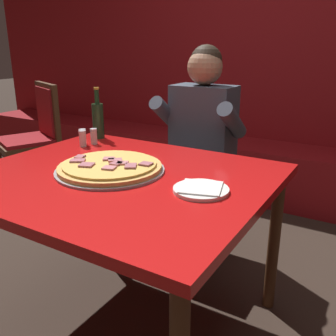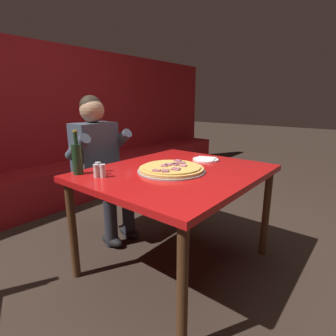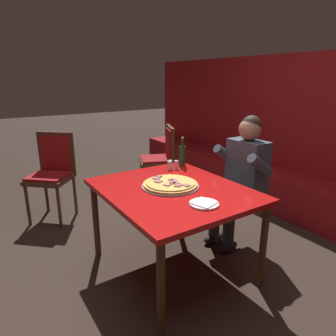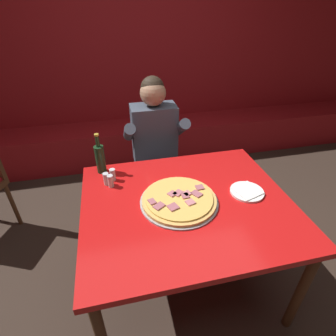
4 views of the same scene
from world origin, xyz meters
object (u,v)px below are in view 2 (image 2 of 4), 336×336
at_px(diner_seated_blue_shirt, 101,161).
at_px(main_dining_table, 177,180).
at_px(beer_bottle, 77,158).
at_px(shaker_black_pepper, 103,171).
at_px(shaker_oregano, 98,169).
at_px(plate_white_paper, 205,159).
at_px(shaker_red_pepper_flakes, 96,172).
at_px(pizza, 171,169).

bearing_deg(diner_seated_blue_shirt, main_dining_table, -87.37).
bearing_deg(beer_bottle, shaker_black_pepper, -74.27).
bearing_deg(shaker_oregano, main_dining_table, -37.61).
bearing_deg(plate_white_paper, shaker_red_pepper_flakes, 161.84).
bearing_deg(diner_seated_blue_shirt, plate_white_paper, -62.09).
height_order(plate_white_paper, shaker_black_pepper, shaker_black_pepper).
bearing_deg(shaker_oregano, beer_bottle, 120.12).
xyz_separation_m(main_dining_table, diner_seated_blue_shirt, (-0.04, 0.81, 0.03)).
xyz_separation_m(shaker_red_pepper_flakes, diner_seated_blue_shirt, (0.43, 0.53, -0.09)).
height_order(main_dining_table, plate_white_paper, plate_white_paper).
height_order(main_dining_table, diner_seated_blue_shirt, diner_seated_blue_shirt).
bearing_deg(main_dining_table, diner_seated_blue_shirt, 92.63).
height_order(main_dining_table, shaker_red_pepper_flakes, shaker_red_pepper_flakes).
height_order(pizza, diner_seated_blue_shirt, diner_seated_blue_shirt).
relative_size(main_dining_table, beer_bottle, 4.28).
relative_size(beer_bottle, shaker_red_pepper_flakes, 3.40).
xyz_separation_m(pizza, plate_white_paper, (0.44, -0.00, -0.01)).
bearing_deg(shaker_red_pepper_flakes, diner_seated_blue_shirt, 50.86).
relative_size(beer_bottle, shaker_oregano, 3.40).
bearing_deg(pizza, shaker_oregano, 139.58).
relative_size(main_dining_table, plate_white_paper, 5.96).
bearing_deg(beer_bottle, plate_white_paper, -26.61).
distance_m(plate_white_paper, shaker_black_pepper, 0.87).
relative_size(pizza, beer_bottle, 1.61).
relative_size(plate_white_paper, shaker_red_pepper_flakes, 2.44).
distance_m(main_dining_table, diner_seated_blue_shirt, 0.81).
xyz_separation_m(shaker_red_pepper_flakes, shaker_oregano, (0.04, 0.04, 0.00)).
bearing_deg(shaker_red_pepper_flakes, main_dining_table, -31.51).
bearing_deg(shaker_oregano, shaker_red_pepper_flakes, -137.92).
xyz_separation_m(plate_white_paper, shaker_black_pepper, (-0.83, 0.25, 0.03)).
relative_size(beer_bottle, shaker_black_pepper, 3.40).
bearing_deg(beer_bottle, diner_seated_blue_shirt, 38.68).
distance_m(main_dining_table, plate_white_paper, 0.40).
relative_size(shaker_oregano, diner_seated_blue_shirt, 0.07).
distance_m(main_dining_table, pizza, 0.11).
bearing_deg(main_dining_table, beer_bottle, 137.78).
bearing_deg(shaker_oregano, diner_seated_blue_shirt, 51.69).
xyz_separation_m(beer_bottle, shaker_red_pepper_flakes, (0.03, -0.16, -0.07)).
xyz_separation_m(beer_bottle, shaker_oregano, (0.07, -0.12, -0.07)).
xyz_separation_m(main_dining_table, shaker_red_pepper_flakes, (-0.47, 0.29, 0.11)).
bearing_deg(pizza, shaker_red_pepper_flakes, 146.28).
distance_m(main_dining_table, shaker_oregano, 0.55).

